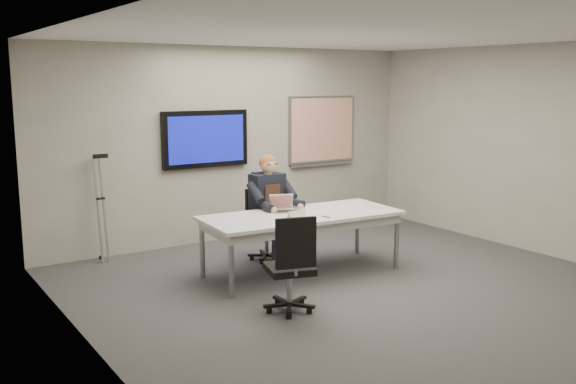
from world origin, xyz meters
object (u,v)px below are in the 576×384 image
office_chair_far (265,238)px  seated_person (275,221)px  conference_table (302,221)px  office_chair_near (291,282)px  laptop (284,207)px

office_chair_far → seated_person: 0.36m
conference_table → office_chair_near: 1.40m
office_chair_far → conference_table: bearing=-90.1°
seated_person → laptop: size_ratio=3.63×
office_chair_far → office_chair_near: 1.98m
office_chair_far → office_chair_near: size_ratio=0.92×
office_chair_near → office_chair_far: bearing=-97.4°
seated_person → office_chair_far: bearing=89.4°
conference_table → laptop: 0.28m
conference_table → seated_person: seated_person is taller
conference_table → office_chair_far: office_chair_far is taller
conference_table → office_chair_near: office_chair_near is taller
office_chair_far → laptop: size_ratio=2.43×
conference_table → office_chair_near: bearing=-125.0°
office_chair_near → laptop: 1.55m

